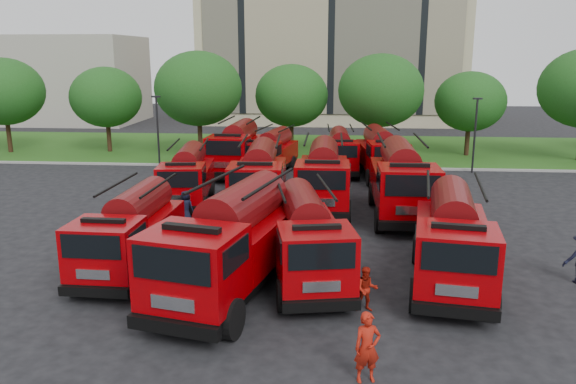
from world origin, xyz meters
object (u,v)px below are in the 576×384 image
object	(u,v)px
firefighter_1	(366,311)
firefighter_5	(403,206)
fire_truck_1	(230,243)
firefighter_2	(446,275)
fire_truck_5	(259,178)
firefighter_0	(366,381)
fire_truck_10	(340,151)
fire_truck_0	(131,232)
firefighter_4	(187,223)
fire_truck_3	(452,239)
fire_truck_7	(402,181)
fire_truck_11	(381,153)
fire_truck_6	(323,176)
fire_truck_4	(188,176)
fire_truck_2	(307,238)
fire_truck_9	(271,152)
fire_truck_8	(237,148)

from	to	relation	value
firefighter_1	firefighter_5	distance (m)	13.21
fire_truck_1	firefighter_2	distance (m)	8.16
fire_truck_5	firefighter_0	distance (m)	16.37
fire_truck_10	firefighter_0	distance (m)	25.57
fire_truck_0	firefighter_4	bearing A→B (deg)	87.18
fire_truck_0	firefighter_1	size ratio (longest dim) A/B	4.55
fire_truck_5	firefighter_2	size ratio (longest dim) A/B	4.28
fire_truck_1	firefighter_1	xyz separation A→B (m)	(4.50, -0.97, -1.81)
firefighter_2	fire_truck_3	bearing A→B (deg)	-175.51
fire_truck_10	firefighter_2	size ratio (longest dim) A/B	3.65
firefighter_2	fire_truck_1	bearing A→B (deg)	115.11
fire_truck_7	fire_truck_11	bearing A→B (deg)	92.03
fire_truck_6	fire_truck_10	size ratio (longest dim) A/B	1.17
fire_truck_7	fire_truck_10	size ratio (longest dim) A/B	1.23
fire_truck_6	firefighter_4	distance (m)	7.48
fire_truck_5	fire_truck_6	size ratio (longest dim) A/B	1.00
firefighter_2	firefighter_4	xyz separation A→B (m)	(-11.24, 5.64, 0.00)
fire_truck_0	fire_truck_4	bearing A→B (deg)	93.59
firefighter_5	firefighter_2	bearing A→B (deg)	99.67
fire_truck_2	fire_truck_9	world-z (taller)	fire_truck_2
fire_truck_3	fire_truck_9	bearing A→B (deg)	123.34
fire_truck_6	fire_truck_4	bearing A→B (deg)	177.53
fire_truck_1	fire_truck_5	world-z (taller)	fire_truck_1
fire_truck_2	fire_truck_11	distance (m)	18.22
fire_truck_0	fire_truck_4	distance (m)	9.71
fire_truck_1	fire_truck_3	world-z (taller)	fire_truck_1
fire_truck_6	firefighter_4	xyz separation A→B (m)	(-6.49, -3.29, -1.72)
fire_truck_6	firefighter_1	world-z (taller)	fire_truck_6
fire_truck_2	firefighter_5	world-z (taller)	fire_truck_2
fire_truck_8	fire_truck_11	distance (m)	9.67
firefighter_5	fire_truck_0	bearing A→B (deg)	48.97
fire_truck_5	fire_truck_10	xyz separation A→B (m)	(4.27, 9.94, -0.24)
fire_truck_7	fire_truck_6	bearing A→B (deg)	163.85
firefighter_4	fire_truck_11	bearing A→B (deg)	-116.54
fire_truck_0	fire_truck_1	world-z (taller)	fire_truck_1
fire_truck_8	firefighter_0	xyz separation A→B (m)	(7.44, -24.67, -1.73)
fire_truck_5	fire_truck_1	bearing A→B (deg)	-90.86
fire_truck_2	firefighter_0	bearing A→B (deg)	-84.59
fire_truck_6	firefighter_2	world-z (taller)	fire_truck_6
fire_truck_8	fire_truck_3	bearing A→B (deg)	-56.53
fire_truck_1	fire_truck_6	xyz separation A→B (m)	(2.87, 11.21, -0.09)
fire_truck_9	fire_truck_11	distance (m)	7.34
fire_truck_1	fire_truck_4	bearing A→B (deg)	124.36
fire_truck_9	fire_truck_11	size ratio (longest dim) A/B	0.93
fire_truck_1	fire_truck_3	distance (m)	7.71
fire_truck_10	firefighter_5	xyz separation A→B (m)	(3.29, -8.63, -1.46)
fire_truck_11	firefighter_5	bearing A→B (deg)	-90.54
fire_truck_8	firefighter_0	distance (m)	25.82
fire_truck_8	firefighter_5	world-z (taller)	fire_truck_8
fire_truck_1	firefighter_1	bearing A→B (deg)	1.12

